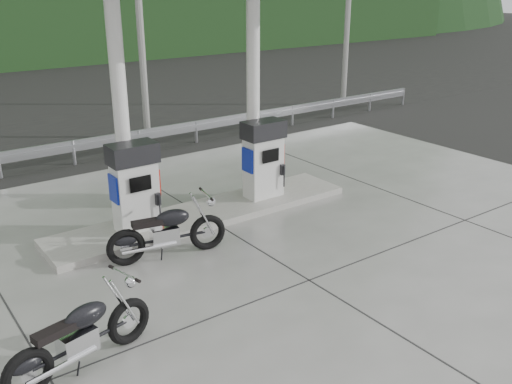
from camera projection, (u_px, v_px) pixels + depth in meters
ground at (274, 260)px, 10.74m from camera, size 160.00×160.00×0.00m
forecourt_apron at (274, 259)px, 10.73m from camera, size 18.00×14.00×0.02m
pump_island at (205, 214)px, 12.60m from camera, size 7.00×1.40×0.15m
gas_pump_left at (135, 187)px, 11.37m from camera, size 0.95×0.55×1.80m
gas_pump_right at (263, 159)px, 13.14m from camera, size 0.95×0.55×1.80m
canopy_column_left at (120, 104)px, 11.12m from camera, size 0.30×0.30×5.00m
canopy_column_right at (253, 87)px, 12.88m from camera, size 0.30×0.30×5.00m
guardrail at (106, 135)px, 16.55m from camera, size 26.00×0.16×1.42m
road at (68, 134)px, 19.45m from camera, size 60.00×7.00×0.01m
utility_pole_b at (139, 12)px, 17.63m from camera, size 0.22×0.22×8.00m
utility_pole_c at (348, 5)px, 22.58m from camera, size 0.22×0.22×8.00m
motorcycle_left at (81, 336)px, 7.57m from camera, size 2.19×1.12×0.99m
motorcycle_right at (167, 232)px, 10.65m from camera, size 2.24×1.08×1.02m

